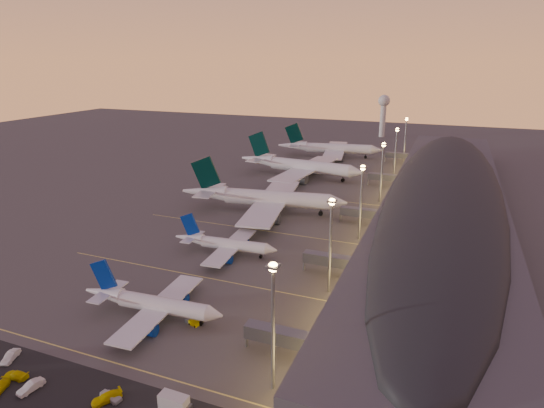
{
  "coord_description": "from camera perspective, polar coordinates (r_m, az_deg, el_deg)",
  "views": [
    {
      "loc": [
        61.93,
        -105.7,
        58.97
      ],
      "look_at": [
        2.0,
        45.0,
        7.0
      ],
      "focal_mm": 30.0,
      "sensor_mm": 36.0,
      "label": 1
    }
  ],
  "objects": [
    {
      "name": "service_van_e",
      "position": [
        93.85,
        -19.57,
        -21.77
      ],
      "size": [
        4.72,
        2.44,
        1.54
      ],
      "primitive_type": "imported",
      "rotation": [
        0.0,
        0.0,
        1.43
      ],
      "color": "silver",
      "rests_on": "ground"
    },
    {
      "name": "baggage_tug_a",
      "position": [
        110.72,
        -9.89,
        -14.4
      ],
      "size": [
        4.0,
        2.44,
        1.12
      ],
      "rotation": [
        0.0,
        0.0,
        -0.27
      ],
      "color": "#E0CA00",
      "rests_on": "ground"
    },
    {
      "name": "ground",
      "position": [
        135.96,
        -7.89,
        -8.12
      ],
      "size": [
        700.0,
        700.0,
        0.0
      ],
      "primitive_type": "plane",
      "color": "#474542"
    },
    {
      "name": "lane_markings",
      "position": [
        168.94,
        -1.26,
        -2.66
      ],
      "size": [
        90.0,
        180.36,
        0.0
      ],
      "color": "#D8C659",
      "rests_on": "ground"
    },
    {
      "name": "airliner_narrow_south",
      "position": [
        114.27,
        -14.86,
        -11.98
      ],
      "size": [
        36.97,
        33.07,
        13.21
      ],
      "rotation": [
        0.0,
        0.0,
        0.07
      ],
      "color": "silver",
      "rests_on": "ground"
    },
    {
      "name": "baggage_tug_b",
      "position": [
        103.8,
        1.71,
        -16.54
      ],
      "size": [
        3.73,
        2.62,
        1.04
      ],
      "rotation": [
        0.0,
        0.0,
        0.4
      ],
      "color": "#E0CA00",
      "rests_on": "ground"
    },
    {
      "name": "service_lane",
      "position": [
        98.9,
        -25.07,
        -20.77
      ],
      "size": [
        260.0,
        16.0,
        0.01
      ],
      "color": "black",
      "rests_on": "ground"
    },
    {
      "name": "terminal_building",
      "position": [
        185.1,
        20.81,
        0.85
      ],
      "size": [
        56.35,
        255.0,
        17.46
      ],
      "color": "#454549",
      "rests_on": "ground"
    },
    {
      "name": "airliner_narrow_north",
      "position": [
        144.64,
        -5.91,
        -5.01
      ],
      "size": [
        34.6,
        30.95,
        12.36
      ],
      "rotation": [
        0.0,
        0.0,
        0.07
      ],
      "color": "silver",
      "rests_on": "ground"
    },
    {
      "name": "light_masts",
      "position": [
        177.55,
        12.71,
        3.84
      ],
      "size": [
        2.2,
        217.2,
        25.9
      ],
      "color": "gray",
      "rests_on": "ground"
    },
    {
      "name": "service_van_c",
      "position": [
        101.47,
        -28.0,
        -19.58
      ],
      "size": [
        2.5,
        5.22,
        1.65
      ],
      "primitive_type": "imported",
      "rotation": [
        0.0,
        0.0,
        -0.16
      ],
      "color": "silver",
      "rests_on": "ground"
    },
    {
      "name": "radar_tower",
      "position": [
        371.22,
        13.82,
        11.53
      ],
      "size": [
        9.0,
        9.0,
        32.5
      ],
      "color": "silver",
      "rests_on": "ground"
    },
    {
      "name": "service_van_f",
      "position": [
        105.95,
        -29.45,
        -18.19
      ],
      "size": [
        5.19,
        2.48,
        1.46
      ],
      "primitive_type": "imported",
      "rotation": [
        0.0,
        0.0,
        -1.48
      ],
      "color": "#E0CA00",
      "rests_on": "ground"
    },
    {
      "name": "service_van_a",
      "position": [
        111.84,
        -29.97,
        -16.24
      ],
      "size": [
        3.23,
        5.17,
        1.61
      ],
      "primitive_type": "imported",
      "rotation": [
        0.0,
        0.0,
        0.34
      ],
      "color": "silver",
      "rests_on": "ground"
    },
    {
      "name": "catering_truck_a",
      "position": [
        88.18,
        -12.02,
        -23.35
      ],
      "size": [
        5.81,
        2.37,
        3.25
      ],
      "rotation": [
        0.0,
        0.0,
        -0.01
      ],
      "color": "silver",
      "rests_on": "ground"
    },
    {
      "name": "service_van_d",
      "position": [
        93.75,
        -20.05,
        -21.86
      ],
      "size": [
        4.79,
        5.73,
        1.57
      ],
      "primitive_type": "imported",
      "rotation": [
        0.0,
        0.0,
        -0.58
      ],
      "color": "#E0CA00",
      "rests_on": "ground"
    },
    {
      "name": "airliner_wide_mid",
      "position": [
        238.07,
        3.46,
        4.81
      ],
      "size": [
        69.33,
        63.52,
        22.17
      ],
      "rotation": [
        0.0,
        0.0,
        -0.11
      ],
      "color": "silver",
      "rests_on": "ground"
    },
    {
      "name": "airliner_wide_far",
      "position": [
        289.02,
        7.22,
        6.94
      ],
      "size": [
        64.8,
        59.75,
        20.78
      ],
      "rotation": [
        0.0,
        0.0,
        0.17
      ],
      "color": "silver",
      "rests_on": "ground"
    },
    {
      "name": "airliner_wide_near",
      "position": [
        182.39,
        -1.19,
        0.75
      ],
      "size": [
        67.95,
        62.59,
        21.78
      ],
      "rotation": [
        0.0,
        0.0,
        0.16
      ],
      "color": "silver",
      "rests_on": "ground"
    }
  ]
}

